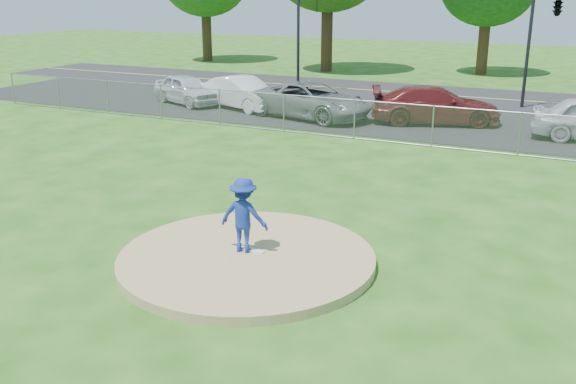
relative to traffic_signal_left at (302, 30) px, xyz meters
The scene contains 14 objects.
ground 15.23m from the traffic_signal_left, 53.86° to the right, with size 120.00×120.00×0.00m, color #1E4C10.
pitchers_mound 23.90m from the traffic_signal_left, 68.28° to the right, with size 5.40×5.40×0.20m, color #9C8555.
pitching_rubber 23.70m from the traffic_signal_left, 68.10° to the right, with size 0.60×0.15×0.04m, color white.
chain_link_fence 13.55m from the traffic_signal_left, 48.77° to the right, with size 40.00×0.06×1.50m, color gray.
parking_lot 10.88m from the traffic_signal_left, 32.11° to the right, with size 50.00×8.00×0.01m, color black.
street 9.60m from the traffic_signal_left, 12.86° to the left, with size 60.00×7.00×0.01m, color black.
traffic_signal_left is the anchor object (origin of this frame).
traffic_signal_center 12.79m from the traffic_signal_left, ahead, with size 1.42×2.48×5.60m.
pitcher 23.60m from the traffic_signal_left, 68.46° to the right, with size 1.04×0.60×1.61m, color navy.
traffic_cone 7.96m from the traffic_signal_left, 73.60° to the right, with size 0.31×0.31×0.61m, color #E93E0C.
parked_car_silver 7.62m from the traffic_signal_left, 118.44° to the right, with size 1.70×4.22×1.44m, color silver.
parked_car_white 6.82m from the traffic_signal_left, 92.18° to the right, with size 1.61×4.60×1.52m, color silver.
parked_car_gray 8.23m from the traffic_signal_left, 62.44° to the right, with size 2.58×5.59×1.55m, color slate.
parked_car_darkred 10.86m from the traffic_signal_left, 32.95° to the right, with size 2.19×5.39×1.56m, color #5C1718.
Camera 1 is at (6.17, -10.82, 5.54)m, focal length 40.00 mm.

